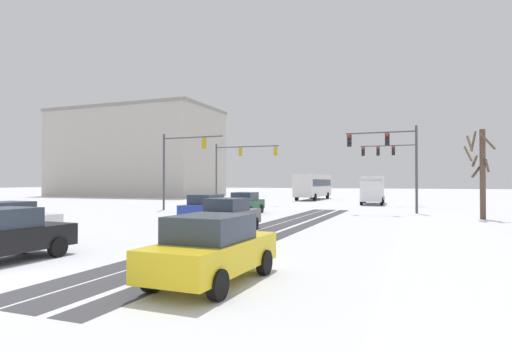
{
  "coord_description": "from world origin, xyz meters",
  "views": [
    {
      "loc": [
        10.07,
        -6.89,
        2.4
      ],
      "look_at": [
        0.0,
        19.17,
        2.8
      ],
      "focal_mm": 29.17,
      "sensor_mm": 36.0,
      "label": 1
    }
  ],
  "objects_px": {
    "car_white_fourth": "(4,222)",
    "traffic_signal_near_right": "(391,152)",
    "car_grey_third": "(228,215)",
    "bus_oncoming": "(313,185)",
    "car_dark_green_lead": "(245,203)",
    "traffic_signal_near_left": "(179,158)",
    "car_blue_second": "(207,207)",
    "traffic_signal_far_left": "(238,160)",
    "office_building_far_left_block": "(136,153)",
    "car_yellow_cab_fifth": "(212,249)",
    "box_truck_delivery": "(373,189)",
    "traffic_signal_far_right": "(393,159)",
    "bare_tree_sidewalk_mid": "(481,169)",
    "car_black_sixth": "(2,235)"
  },
  "relations": [
    {
      "from": "car_white_fourth",
      "to": "traffic_signal_near_right",
      "type": "bearing_deg",
      "value": 56.68
    },
    {
      "from": "car_grey_third",
      "to": "bus_oncoming",
      "type": "bearing_deg",
      "value": 97.03
    },
    {
      "from": "car_white_fourth",
      "to": "car_dark_green_lead",
      "type": "bearing_deg",
      "value": 79.76
    },
    {
      "from": "traffic_signal_near_left",
      "to": "bus_oncoming",
      "type": "relative_size",
      "value": 0.59
    },
    {
      "from": "traffic_signal_near_left",
      "to": "car_blue_second",
      "type": "xyz_separation_m",
      "value": [
        6.44,
        -7.24,
        -3.59
      ]
    },
    {
      "from": "traffic_signal_far_left",
      "to": "traffic_signal_near_left",
      "type": "distance_m",
      "value": 10.09
    },
    {
      "from": "office_building_far_left_block",
      "to": "car_grey_third",
      "type": "bearing_deg",
      "value": -48.29
    },
    {
      "from": "car_yellow_cab_fifth",
      "to": "office_building_far_left_block",
      "type": "height_order",
      "value": "office_building_far_left_block"
    },
    {
      "from": "bus_oncoming",
      "to": "traffic_signal_near_right",
      "type": "bearing_deg",
      "value": -63.95
    },
    {
      "from": "car_blue_second",
      "to": "car_white_fourth",
      "type": "bearing_deg",
      "value": -104.97
    },
    {
      "from": "car_dark_green_lead",
      "to": "bus_oncoming",
      "type": "relative_size",
      "value": 0.38
    },
    {
      "from": "traffic_signal_near_right",
      "to": "bus_oncoming",
      "type": "bearing_deg",
      "value": 116.05
    },
    {
      "from": "car_white_fourth",
      "to": "box_truck_delivery",
      "type": "distance_m",
      "value": 36.46
    },
    {
      "from": "traffic_signal_near_left",
      "to": "traffic_signal_near_right",
      "type": "bearing_deg",
      "value": 6.69
    },
    {
      "from": "car_white_fourth",
      "to": "office_building_far_left_block",
      "type": "relative_size",
      "value": 0.15
    },
    {
      "from": "traffic_signal_far_right",
      "to": "car_dark_green_lead",
      "type": "bearing_deg",
      "value": -123.06
    },
    {
      "from": "traffic_signal_far_left",
      "to": "car_grey_third",
      "type": "height_order",
      "value": "traffic_signal_far_left"
    },
    {
      "from": "traffic_signal_far_left",
      "to": "traffic_signal_near_left",
      "type": "bearing_deg",
      "value": -95.55
    },
    {
      "from": "traffic_signal_far_right",
      "to": "bare_tree_sidewalk_mid",
      "type": "xyz_separation_m",
      "value": [
        6.04,
        -14.15,
        -1.56
      ]
    },
    {
      "from": "car_grey_third",
      "to": "car_black_sixth",
      "type": "height_order",
      "value": "same"
    },
    {
      "from": "box_truck_delivery",
      "to": "car_yellow_cab_fifth",
      "type": "bearing_deg",
      "value": -90.18
    },
    {
      "from": "traffic_signal_far_right",
      "to": "traffic_signal_near_left",
      "type": "relative_size",
      "value": 1.0
    },
    {
      "from": "car_yellow_cab_fifth",
      "to": "car_black_sixth",
      "type": "relative_size",
      "value": 1.0
    },
    {
      "from": "traffic_signal_far_left",
      "to": "traffic_signal_far_right",
      "type": "xyz_separation_m",
      "value": [
        15.48,
        3.97,
        0.08
      ]
    },
    {
      "from": "traffic_signal_near_right",
      "to": "car_white_fourth",
      "type": "distance_m",
      "value": 24.82
    },
    {
      "from": "traffic_signal_near_left",
      "to": "car_grey_third",
      "type": "height_order",
      "value": "traffic_signal_near_left"
    },
    {
      "from": "box_truck_delivery",
      "to": "office_building_far_left_block",
      "type": "relative_size",
      "value": 0.27
    },
    {
      "from": "car_blue_second",
      "to": "car_yellow_cab_fifth",
      "type": "relative_size",
      "value": 1.0
    },
    {
      "from": "car_black_sixth",
      "to": "box_truck_delivery",
      "type": "distance_m",
      "value": 38.38
    },
    {
      "from": "traffic_signal_far_right",
      "to": "office_building_far_left_block",
      "type": "relative_size",
      "value": 0.23
    },
    {
      "from": "traffic_signal_near_left",
      "to": "car_black_sixth",
      "type": "height_order",
      "value": "traffic_signal_near_left"
    },
    {
      "from": "car_black_sixth",
      "to": "box_truck_delivery",
      "type": "xyz_separation_m",
      "value": [
        7.15,
        37.7,
        0.82
      ]
    },
    {
      "from": "traffic_signal_far_left",
      "to": "car_black_sixth",
      "type": "height_order",
      "value": "traffic_signal_far_left"
    },
    {
      "from": "bus_oncoming",
      "to": "box_truck_delivery",
      "type": "height_order",
      "value": "bus_oncoming"
    },
    {
      "from": "traffic_signal_far_right",
      "to": "car_blue_second",
      "type": "bearing_deg",
      "value": -115.25
    },
    {
      "from": "car_grey_third",
      "to": "box_truck_delivery",
      "type": "relative_size",
      "value": 0.56
    },
    {
      "from": "car_grey_third",
      "to": "traffic_signal_near_right",
      "type": "bearing_deg",
      "value": 64.38
    },
    {
      "from": "box_truck_delivery",
      "to": "bare_tree_sidewalk_mid",
      "type": "bearing_deg",
      "value": -63.2
    },
    {
      "from": "traffic_signal_far_left",
      "to": "car_black_sixth",
      "type": "relative_size",
      "value": 1.73
    },
    {
      "from": "traffic_signal_near_left",
      "to": "traffic_signal_far_left",
      "type": "bearing_deg",
      "value": 84.45
    },
    {
      "from": "car_grey_third",
      "to": "car_yellow_cab_fifth",
      "type": "xyz_separation_m",
      "value": [
        3.93,
        -9.32,
        0.0
      ]
    },
    {
      "from": "traffic_signal_far_left",
      "to": "traffic_signal_near_left",
      "type": "xyz_separation_m",
      "value": [
        -0.98,
        -10.04,
        -0.29
      ]
    },
    {
      "from": "car_white_fourth",
      "to": "car_yellow_cab_fifth",
      "type": "height_order",
      "value": "same"
    },
    {
      "from": "traffic_signal_far_left",
      "to": "car_dark_green_lead",
      "type": "distance_m",
      "value": 13.14
    },
    {
      "from": "car_grey_third",
      "to": "car_white_fourth",
      "type": "height_order",
      "value": "same"
    },
    {
      "from": "traffic_signal_near_right",
      "to": "car_black_sixth",
      "type": "distance_m",
      "value": 25.65
    },
    {
      "from": "car_dark_green_lead",
      "to": "car_white_fourth",
      "type": "relative_size",
      "value": 1.0
    },
    {
      "from": "car_white_fourth",
      "to": "bare_tree_sidewalk_mid",
      "type": "distance_m",
      "value": 26.6
    },
    {
      "from": "car_dark_green_lead",
      "to": "car_white_fourth",
      "type": "distance_m",
      "value": 17.58
    },
    {
      "from": "car_blue_second",
      "to": "bus_oncoming",
      "type": "bearing_deg",
      "value": 91.56
    }
  ]
}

